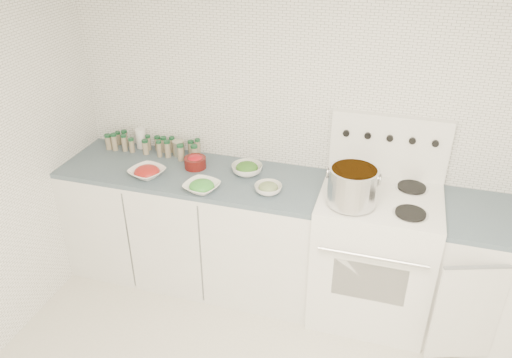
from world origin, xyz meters
name	(u,v)px	position (x,y,z in m)	size (l,w,h in m)	color
room_walls	(254,190)	(0.00, 0.00, 1.56)	(3.54, 3.04, 2.52)	white
counter_left	(194,225)	(-0.82, 1.19, 0.45)	(1.85, 0.62, 0.90)	white
stove	(374,251)	(0.48, 1.19, 0.50)	(0.76, 0.70, 1.36)	white
counter_right	(504,279)	(1.30, 1.19, 0.45)	(0.89, 0.76, 0.90)	white
stock_pot	(353,185)	(0.31, 1.03, 1.07)	(0.32, 0.30, 0.23)	silver
bowl_tomato	(147,172)	(-1.08, 1.05, 0.93)	(0.29, 0.29, 0.08)	white
bowl_snowpea	(202,186)	(-0.65, 0.97, 0.93)	(0.27, 0.27, 0.07)	white
bowl_broccoli	(247,169)	(-0.44, 1.28, 0.94)	(0.25, 0.25, 0.09)	white
bowl_zucchini	(268,188)	(-0.23, 1.07, 0.93)	(0.22, 0.22, 0.07)	white
bowl_pepper	(195,162)	(-0.82, 1.26, 0.95)	(0.15, 0.15, 0.10)	#50100D
salt_canister	(141,138)	(-1.34, 1.45, 0.98)	(0.08, 0.08, 0.15)	white
tin_can	(179,148)	(-1.01, 1.41, 0.96)	(0.09, 0.09, 0.11)	#B4AF98
spice_cluster	(153,145)	(-1.21, 1.39, 0.96)	(0.75, 0.16, 0.14)	gray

